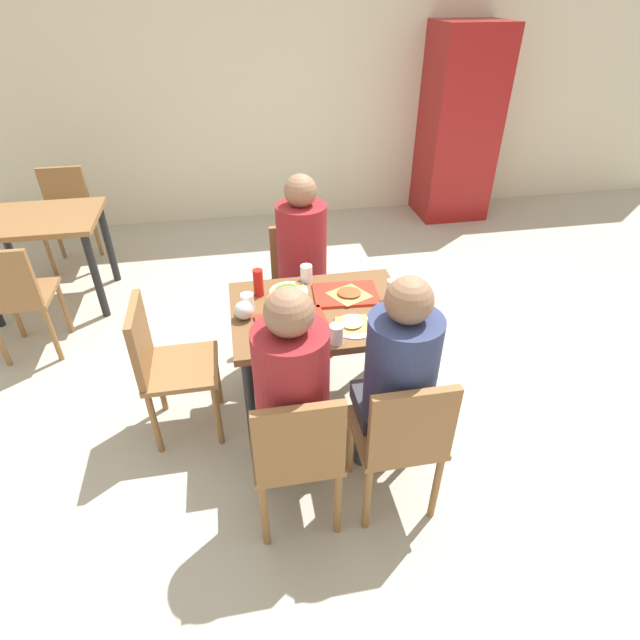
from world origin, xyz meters
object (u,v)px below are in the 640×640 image
Objects in this scene: chair_near_left at (297,451)px; person_in_red at (291,388)px; chair_left_end at (164,361)px; chair_near_right at (402,436)px; chair_far_side at (300,279)px; plastic_cup_a at (306,273)px; background_chair_far at (67,210)px; person_in_brown_jacket at (397,375)px; background_chair_near at (16,294)px; drink_fridge at (459,126)px; paper_plate_center at (289,292)px; pizza_slice_c at (286,289)px; pizza_slice_d at (352,323)px; pizza_slice_b at (349,293)px; plastic_cup_b at (336,334)px; plastic_cup_c at (247,302)px; paper_plate_near_edge at (355,327)px; soda_can at (392,290)px; condiment_bottle at (258,283)px; tray_red_near at (292,324)px; foil_bundle at (244,310)px; main_table at (320,326)px; person_far_side at (303,256)px; background_table at (41,232)px; pizza_slice_a at (294,319)px; tray_red_far at (346,294)px.

person_in_red is (-0.00, 0.14, 0.25)m from chair_near_left.
chair_left_end is at bearing 135.55° from person_in_red.
chair_far_side is at bearing 99.07° from chair_near_right.
background_chair_far reaches higher than plastic_cup_a.
person_in_brown_jacket reaches higher than chair_near_right.
drink_fridge is at bearing 26.84° from background_chair_near.
chair_far_side reaches higher than paper_plate_center.
pizza_slice_d is (0.29, -0.40, 0.00)m from pizza_slice_c.
pizza_slice_c is at bearing 160.34° from pizza_slice_b.
background_chair_far is at bearing 125.39° from plastic_cup_b.
plastic_cup_c reaches higher than pizza_slice_b.
chair_near_left is 1.00× the size of chair_near_right.
paper_plate_near_edge is at bearing -53.69° from pizza_slice_c.
paper_plate_near_edge is 0.35m from soda_can.
chair_near_right reaches higher than pizza_slice_d.
chair_near_right is 1.13m from plastic_cup_a.
condiment_bottle is at bearing 180.00° from paper_plate_center.
person_in_red reaches higher than soda_can.
soda_can reaches higher than chair_near_left.
paper_plate_center is at bearing 111.92° from chair_near_right.
paper_plate_near_edge is at bearing -13.29° from tray_red_near.
chair_near_left is 8.61× the size of foil_bundle.
plastic_cup_a is (0.12, 0.11, 0.05)m from paper_plate_center.
foil_bundle is at bearing -58.33° from background_chair_far.
chair_near_left reaches higher than pizza_slice_b.
main_table is at bearing 2.59° from foil_bundle.
chair_near_left is 0.99m from paper_plate_center.
tray_red_near is at bearing -55.55° from background_chair_far.
plastic_cup_a is 2.77m from background_chair_far.
pizza_slice_b is (0.42, 0.70, 0.02)m from person_in_red.
person_in_brown_jacket is at bearing -78.90° from person_far_side.
condiment_bottle is 0.18× the size of background_table.
pizza_slice_d is 0.60m from condiment_bottle.
pizza_slice_a is 2.48× the size of plastic_cup_a.
person_in_red is 0.95m from plastic_cup_a.
chair_near_left reaches higher than tray_red_near.
plastic_cup_b is at bearing -42.08° from plastic_cup_c.
person_far_side is 5.78× the size of paper_plate_near_edge.
chair_near_right is 2.68m from background_chair_near.
tray_red_near is 1.61× the size of pizza_slice_c.
plastic_cup_c is (-0.53, 0.26, 0.05)m from paper_plate_near_edge.
background_chair_far is at bearing 122.90° from plastic_cup_c.
plastic_cup_b is at bearing -70.66° from pizza_slice_c.
drink_fridge is at bearing 58.57° from pizza_slice_d.
tray_red_far is at bearing -71.46° from person_far_side.
pizza_slice_b is 0.28× the size of background_chair_far.
main_table is 1.11× the size of background_chair_near.
chair_near_left is at bearing -85.69° from condiment_bottle.
chair_near_left is 7.06× the size of soda_can.
background_chair_far is (-2.28, 2.34, -0.30)m from soda_can.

